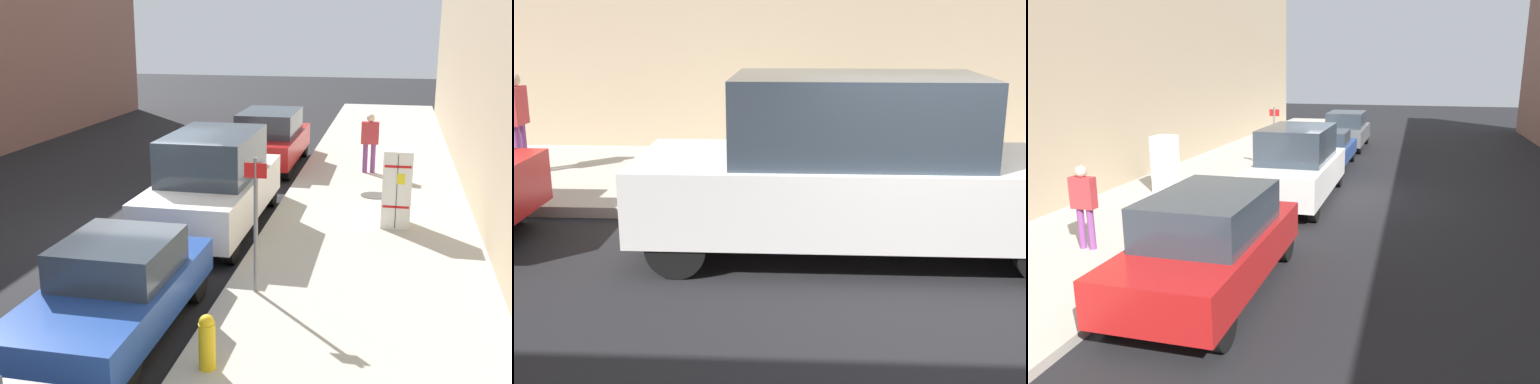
{
  "view_description": "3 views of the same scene",
  "coord_description": "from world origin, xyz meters",
  "views": [
    {
      "loc": [
        -4.95,
        12.32,
        4.46
      ],
      "look_at": [
        -2.08,
        -0.95,
        0.81
      ],
      "focal_mm": 45.0,
      "sensor_mm": 36.0,
      "label": 1
    },
    {
      "loc": [
        6.21,
        -1.32,
        2.76
      ],
      "look_at": [
        -1.28,
        -1.72,
        0.72
      ],
      "focal_mm": 45.0,
      "sensor_mm": 36.0,
      "label": 2
    },
    {
      "loc": [
        2.01,
        -14.44,
        3.72
      ],
      "look_at": [
        -0.92,
        -3.31,
        0.87
      ],
      "focal_mm": 35.0,
      "sensor_mm": 36.0,
      "label": 3
    }
  ],
  "objects": [
    {
      "name": "manhole_cover",
      "position": [
        -4.58,
        -3.6,
        0.17
      ],
      "size": [
        0.7,
        0.7,
        0.02
      ],
      "primitive_type": "cylinder",
      "color": "#47443F",
      "rests_on": "sidewalk_slab"
    },
    {
      "name": "ground_plane",
      "position": [
        0.0,
        0.0,
        0.0
      ],
      "size": [
        80.0,
        80.0,
        0.0
      ],
      "primitive_type": "plane",
      "color": "black"
    },
    {
      "name": "discarded_refrigerator",
      "position": [
        -5.09,
        -1.27,
        0.99
      ],
      "size": [
        0.61,
        0.66,
        1.67
      ],
      "color": "white",
      "rests_on": "sidewalk_slab"
    },
    {
      "name": "parked_van_white",
      "position": [
        -1.19,
        -0.71,
        1.05
      ],
      "size": [
        2.01,
        5.14,
        2.13
      ],
      "color": "silver",
      "rests_on": "ground"
    },
    {
      "name": "pedestrian_walking_far",
      "position": [
        -4.3,
        -6.16,
        1.16
      ],
      "size": [
        0.5,
        0.23,
        1.72
      ],
      "rotation": [
        0.0,
        0.0,
        6.25
      ],
      "color": "#7A3D7F",
      "rests_on": "sidewalk_slab"
    },
    {
      "name": "sidewalk_slab",
      "position": [
        -4.59,
        0.0,
        0.08
      ],
      "size": [
        4.49,
        44.0,
        0.16
      ],
      "primitive_type": "cube",
      "color": "#B2ADA0",
      "rests_on": "ground"
    }
  ]
}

